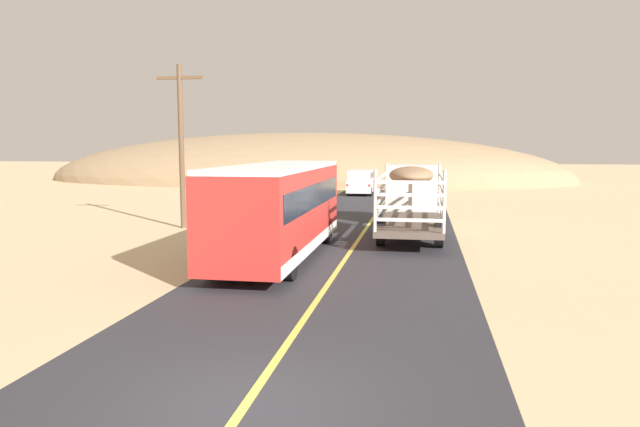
% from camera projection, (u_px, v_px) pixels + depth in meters
% --- Properties ---
extents(ground_plane, '(240.00, 240.00, 0.00)m').
position_uv_depth(ground_plane, '(245.00, 407.00, 8.67)').
color(ground_plane, '#CCB284').
extents(road_surface, '(8.00, 120.00, 0.02)m').
position_uv_depth(road_surface, '(245.00, 406.00, 8.67)').
color(road_surface, '#2D2D33').
rests_on(road_surface, ground).
extents(road_centre_line, '(0.16, 117.60, 0.00)m').
position_uv_depth(road_centre_line, '(245.00, 405.00, 8.67)').
color(road_centre_line, '#D8CC4C').
rests_on(road_centre_line, road_surface).
extents(livestock_truck, '(2.53, 9.70, 3.02)m').
position_uv_depth(livestock_truck, '(412.00, 191.00, 26.50)').
color(livestock_truck, silver).
rests_on(livestock_truck, road_surface).
extents(bus, '(2.54, 10.00, 3.21)m').
position_uv_depth(bus, '(279.00, 208.00, 19.88)').
color(bus, red).
rests_on(bus, road_surface).
extents(car_far, '(1.90, 4.62, 1.93)m').
position_uv_depth(car_far, '(361.00, 181.00, 46.02)').
color(car_far, silver).
rests_on(car_far, road_surface).
extents(power_pole_mid, '(2.20, 0.24, 7.55)m').
position_uv_depth(power_pole_mid, '(181.00, 141.00, 27.00)').
color(power_pole_mid, brown).
rests_on(power_pole_mid, ground).
extents(distant_hill, '(58.53, 27.62, 10.55)m').
position_uv_depth(distant_hill, '(301.00, 180.00, 65.22)').
color(distant_hill, '#997C5A').
rests_on(distant_hill, ground).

